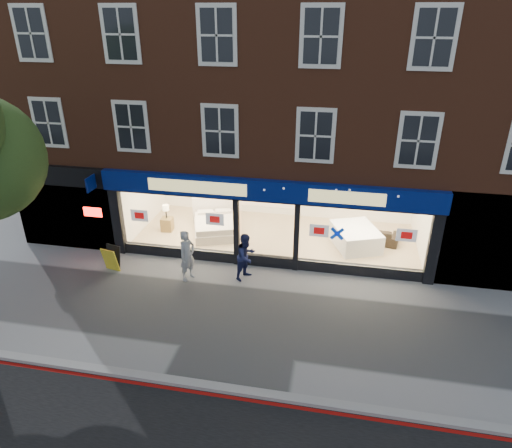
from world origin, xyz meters
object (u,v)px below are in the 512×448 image
(mattress_stack, at_px, (355,237))
(pedestrian_blue, at_px, (246,256))
(a_board, at_px, (112,259))
(display_bed, at_px, (216,225))
(sofa, at_px, (371,234))
(pedestrian_grey, at_px, (187,255))

(mattress_stack, xyz_separation_m, pedestrian_blue, (-3.62, -2.85, 0.35))
(mattress_stack, xyz_separation_m, a_board, (-8.31, -3.27, -0.02))
(mattress_stack, bearing_deg, display_bed, 178.82)
(mattress_stack, height_order, a_board, a_board)
(mattress_stack, distance_m, sofa, 0.81)
(mattress_stack, xyz_separation_m, sofa, (0.60, 0.54, -0.07))
(pedestrian_blue, bearing_deg, a_board, 124.53)
(display_bed, distance_m, a_board, 4.38)
(sofa, bearing_deg, pedestrian_blue, 49.33)
(a_board, bearing_deg, pedestrian_grey, 11.08)
(display_bed, xyz_separation_m, a_board, (-2.79, -3.38, 0.02))
(display_bed, distance_m, mattress_stack, 5.53)
(mattress_stack, bearing_deg, sofa, 41.88)
(display_bed, bearing_deg, pedestrian_blue, -76.68)
(display_bed, xyz_separation_m, pedestrian_blue, (1.91, -2.97, 0.39))
(pedestrian_grey, height_order, pedestrian_blue, pedestrian_grey)
(mattress_stack, relative_size, a_board, 2.56)
(display_bed, height_order, pedestrian_grey, pedestrian_grey)
(pedestrian_grey, bearing_deg, a_board, 114.61)
(pedestrian_grey, xyz_separation_m, pedestrian_blue, (1.91, 0.44, -0.07))
(pedestrian_grey, bearing_deg, pedestrian_blue, -51.94)
(a_board, relative_size, pedestrian_blue, 0.55)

